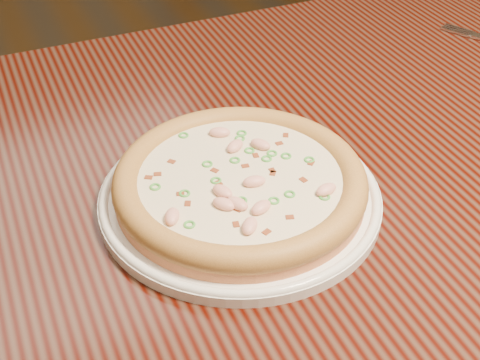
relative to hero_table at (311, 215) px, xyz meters
name	(u,v)px	position (x,y,z in m)	size (l,w,h in m)	color
hero_table	(311,215)	(0.00, 0.00, 0.00)	(1.20, 0.80, 0.75)	black
plate	(240,196)	(-0.12, -0.05, 0.11)	(0.30, 0.30, 0.02)	white
pizza	(240,182)	(-0.12, -0.05, 0.13)	(0.27, 0.27, 0.03)	#D3804E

